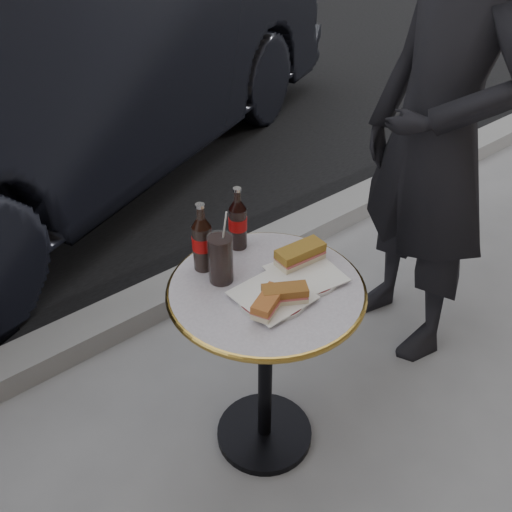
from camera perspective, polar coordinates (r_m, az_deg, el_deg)
ground at (r=2.29m, az=0.84°, el=-17.46°), size 80.00×80.00×0.00m
curb at (r=2.78m, az=-11.30°, el=-5.01°), size 40.00×0.20×0.12m
bistro_table at (r=2.01m, az=0.93°, el=-11.20°), size 0.62×0.62×0.73m
plate_left at (r=1.71m, az=1.64°, el=-4.13°), size 0.25×0.25×0.01m
plate_right at (r=1.80m, az=5.00°, el=-1.94°), size 0.27×0.27×0.01m
sandwich_left_a at (r=1.65m, az=1.24°, el=-4.76°), size 0.14×0.11×0.05m
sandwich_left_b at (r=1.68m, az=2.89°, el=-3.88°), size 0.15×0.12×0.05m
sandwich_right at (r=1.83m, az=4.43°, el=0.08°), size 0.17×0.09×0.06m
cola_bottle_left at (r=1.78m, az=-5.43°, el=1.92°), size 0.09×0.09×0.24m
cola_bottle_right at (r=1.88m, az=-1.84°, el=3.81°), size 0.08×0.08×0.22m
cola_glass at (r=1.74m, az=-3.56°, el=-0.27°), size 0.08×0.08×0.16m
parked_car at (r=3.89m, az=-19.19°, el=18.14°), size 3.41×5.00×1.56m
pedestrian at (r=2.28m, az=17.63°, el=10.98°), size 0.59×0.77×1.89m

